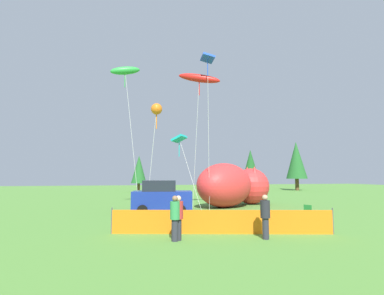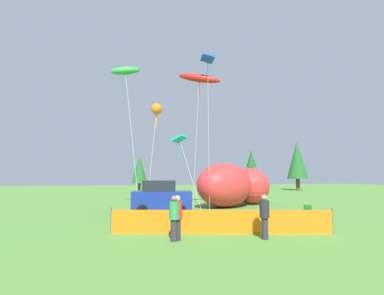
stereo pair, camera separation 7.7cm
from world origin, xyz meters
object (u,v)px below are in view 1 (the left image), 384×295
at_px(folding_chair, 306,212).
at_px(kite_teal_diamond, 179,140).
at_px(inflatable_cat, 233,186).
at_px(kite_green_fish, 125,71).
at_px(spectator_in_grey_shirt, 175,216).
at_px(spectator_in_blue_shirt, 265,215).
at_px(kite_orange_flower, 157,110).
at_px(parked_car, 162,197).
at_px(kite_red_lizard, 199,79).
at_px(spectator_in_green_shirt, 178,216).
at_px(kite_blue_box, 208,62).

distance_m(folding_chair, kite_teal_diamond, 9.70).
relative_size(inflatable_cat, kite_green_fish, 0.71).
height_order(spectator_in_grey_shirt, kite_teal_diamond, kite_teal_diamond).
bearing_deg(spectator_in_blue_shirt, kite_orange_flower, 112.89).
relative_size(parked_car, kite_red_lizard, 0.39).
height_order(inflatable_cat, kite_teal_diamond, kite_teal_diamond).
distance_m(spectator_in_green_shirt, kite_blue_box, 13.57).
xyz_separation_m(parked_car, inflatable_cat, (6.09, 3.23, 0.53)).
relative_size(spectator_in_grey_shirt, kite_blue_box, 0.15).
bearing_deg(spectator_in_grey_shirt, kite_teal_diamond, 78.83).
xyz_separation_m(kite_teal_diamond, kite_orange_flower, (-1.85, -1.89, 1.69)).
height_order(inflatable_cat, kite_green_fish, kite_green_fish).
relative_size(folding_chair, spectator_in_blue_shirt, 0.50).
xyz_separation_m(parked_car, spectator_in_blue_shirt, (3.00, -8.63, -0.11)).
bearing_deg(folding_chair, kite_green_fish, -63.18).
bearing_deg(kite_red_lizard, inflatable_cat, 26.42).
bearing_deg(parked_car, inflatable_cat, 37.36).
bearing_deg(kite_green_fish, kite_red_lizard, -13.15).
relative_size(folding_chair, kite_orange_flower, 0.12).
distance_m(spectator_in_blue_shirt, spectator_in_grey_shirt, 3.52).
height_order(kite_blue_box, kite_teal_diamond, kite_blue_box).
height_order(spectator_in_grey_shirt, kite_blue_box, kite_blue_box).
bearing_deg(kite_orange_flower, spectator_in_green_shirt, -89.23).
bearing_deg(kite_teal_diamond, spectator_in_grey_shirt, -101.17).
bearing_deg(spectator_in_blue_shirt, inflatable_cat, 75.40).
bearing_deg(spectator_in_green_shirt, parked_car, 87.60).
xyz_separation_m(spectator_in_blue_shirt, kite_blue_box, (0.32, 9.27, 9.71)).
height_order(kite_teal_diamond, kite_green_fish, kite_green_fish).
bearing_deg(parked_car, spectator_in_green_shirt, -82.96).
relative_size(spectator_in_grey_shirt, kite_green_fish, 0.16).
height_order(inflatable_cat, spectator_in_green_shirt, inflatable_cat).
height_order(parked_car, kite_teal_diamond, kite_teal_diamond).
relative_size(spectator_in_grey_shirt, kite_orange_flower, 0.24).
bearing_deg(inflatable_cat, spectator_in_green_shirt, -152.41).
xyz_separation_m(kite_blue_box, kite_green_fish, (-5.81, 2.30, -0.35)).
bearing_deg(spectator_in_green_shirt, kite_blue_box, 67.25).
xyz_separation_m(kite_red_lizard, kite_teal_diamond, (-1.53, -0.24, -4.69)).
height_order(spectator_in_blue_shirt, kite_red_lizard, kite_red_lizard).
bearing_deg(kite_orange_flower, spectator_in_blue_shirt, -67.11).
distance_m(folding_chair, kite_blue_box, 12.19).
distance_m(folding_chair, kite_green_fish, 15.89).
height_order(spectator_in_green_shirt, kite_orange_flower, kite_orange_flower).
height_order(kite_blue_box, kite_green_fish, kite_blue_box).
bearing_deg(kite_green_fish, kite_teal_diamond, -21.18).
height_order(spectator_in_green_shirt, kite_teal_diamond, kite_teal_diamond).
bearing_deg(kite_blue_box, kite_green_fish, 158.38).
height_order(spectator_in_blue_shirt, kite_green_fish, kite_green_fish).
distance_m(spectator_in_blue_shirt, kite_blue_box, 13.42).
height_order(inflatable_cat, kite_blue_box, kite_blue_box).
xyz_separation_m(spectator_in_green_shirt, kite_green_fish, (-2.15, 11.03, 9.37)).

